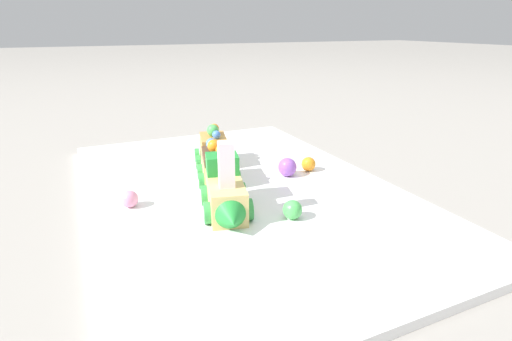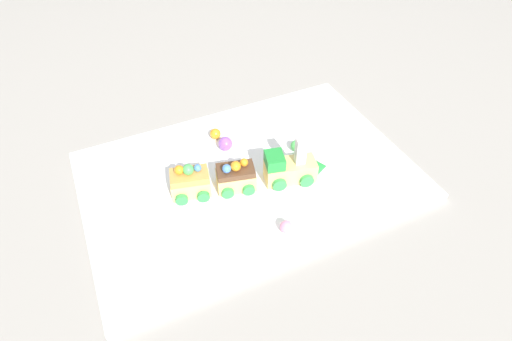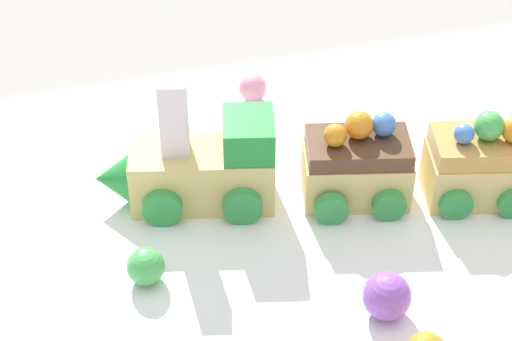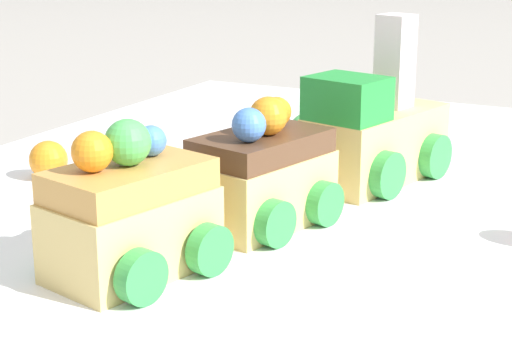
{
  "view_description": "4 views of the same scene",
  "coord_description": "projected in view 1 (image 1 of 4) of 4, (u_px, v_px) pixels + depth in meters",
  "views": [
    {
      "loc": [
        0.53,
        -0.22,
        0.25
      ],
      "look_at": [
        0.02,
        0.02,
        0.05
      ],
      "focal_mm": 28.0,
      "sensor_mm": 36.0,
      "label": 1
    },
    {
      "loc": [
        -0.24,
        -0.54,
        0.6
      ],
      "look_at": [
        -0.0,
        -0.04,
        0.05
      ],
      "focal_mm": 28.0,
      "sensor_mm": 36.0,
      "label": 2
    },
    {
      "loc": [
        0.16,
        0.42,
        0.42
      ],
      "look_at": [
        0.04,
        -0.01,
        0.07
      ],
      "focal_mm": 60.0,
      "sensor_mm": 36.0,
      "label": 3
    },
    {
      "loc": [
        -0.43,
        -0.22,
        0.17
      ],
      "look_at": [
        -0.02,
        -0.01,
        0.03
      ],
      "focal_mm": 60.0,
      "sensor_mm": 36.0,
      "label": 4
    }
  ],
  "objects": [
    {
      "name": "cake_train_locomotive",
      "position": [
        226.0,
        194.0,
        0.52
      ],
      "size": [
        0.14,
        0.08,
        0.1
      ],
      "rotation": [
        0.0,
        0.0,
        -0.24
      ],
      "color": "#E5C675",
      "rests_on": "display_board"
    },
    {
      "name": "cake_car_chocolate",
      "position": [
        217.0,
        166.0,
        0.63
      ],
      "size": [
        0.08,
        0.08,
        0.07
      ],
      "rotation": [
        0.0,
        0.0,
        -0.24
      ],
      "color": "#E5C675",
      "rests_on": "display_board"
    },
    {
      "name": "cake_car_caramel",
      "position": [
        212.0,
        149.0,
        0.71
      ],
      "size": [
        0.08,
        0.08,
        0.07
      ],
      "rotation": [
        0.0,
        0.0,
        -0.24
      ],
      "color": "#E5C675",
      "rests_on": "display_board"
    },
    {
      "name": "gumball_green",
      "position": [
        293.0,
        210.0,
        0.51
      ],
      "size": [
        0.03,
        0.03,
        0.03
      ],
      "primitive_type": "sphere",
      "color": "#4CBC56",
      "rests_on": "display_board"
    },
    {
      "name": "gumball_pink",
      "position": [
        130.0,
        199.0,
        0.55
      ],
      "size": [
        0.02,
        0.02,
        0.02
      ],
      "primitive_type": "sphere",
      "color": "pink",
      "rests_on": "display_board"
    },
    {
      "name": "gumball_orange",
      "position": [
        308.0,
        164.0,
        0.68
      ],
      "size": [
        0.02,
        0.02,
        0.02
      ],
      "primitive_type": "sphere",
      "color": "orange",
      "rests_on": "display_board"
    },
    {
      "name": "gumball_purple",
      "position": [
        287.0,
        167.0,
        0.66
      ],
      "size": [
        0.03,
        0.03,
        0.03
      ],
      "primitive_type": "sphere",
      "color": "#9956C6",
      "rests_on": "display_board"
    },
    {
      "name": "ground_plane",
      "position": [
        241.0,
        195.0,
        0.62
      ],
      "size": [
        10.0,
        10.0,
        0.0
      ],
      "primitive_type": "plane",
      "color": "gray"
    },
    {
      "name": "display_board",
      "position": [
        241.0,
        191.0,
        0.62
      ],
      "size": [
        0.67,
        0.45,
        0.01
      ],
      "primitive_type": "cube",
      "color": "white",
      "rests_on": "ground_plane"
    }
  ]
}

